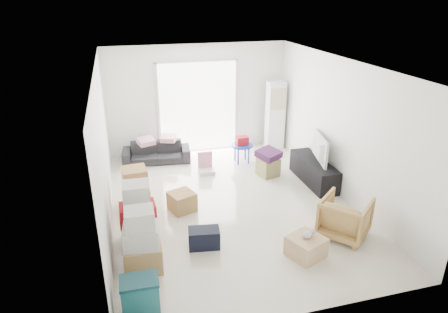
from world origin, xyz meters
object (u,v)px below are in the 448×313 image
object	(u,v)px
ac_tower	(275,116)
kids_table	(242,144)
sofa	(156,149)
wood_crate	(306,247)
tv_console	(314,171)
storage_bins	(141,297)
ottoman	(268,167)
armchair	(345,215)
television	(315,158)

from	to	relation	value
ac_tower	kids_table	world-z (taller)	ac_tower
sofa	wood_crate	bearing A→B (deg)	-61.07
sofa	kids_table	xyz separation A→B (m)	(1.98, -0.58, 0.16)
tv_console	sofa	distance (m)	3.75
storage_bins	ottoman	bearing A→B (deg)	48.86
ottoman	kids_table	world-z (taller)	kids_table
ac_tower	kids_table	bearing A→B (deg)	-146.93
armchair	television	bearing A→B (deg)	-53.59
ottoman	sofa	bearing A→B (deg)	147.97
television	sofa	distance (m)	3.76
storage_bins	kids_table	world-z (taller)	kids_table
television	armchair	size ratio (longest dim) A/B	1.28
ottoman	ac_tower	bearing A→B (deg)	64.08
ottoman	wood_crate	bearing A→B (deg)	-99.57
ottoman	wood_crate	xyz separation A→B (m)	(-0.49, -2.93, -0.04)
tv_console	storage_bins	size ratio (longest dim) A/B	2.71
sofa	ottoman	distance (m)	2.74
wood_crate	sofa	bearing A→B (deg)	112.64
ac_tower	ottoman	world-z (taller)	ac_tower
television	storage_bins	world-z (taller)	television
television	wood_crate	size ratio (longest dim) A/B	1.98
ac_tower	wood_crate	bearing A→B (deg)	-105.69
television	wood_crate	distance (m)	2.74
tv_console	ottoman	size ratio (longest dim) A/B	3.67
ac_tower	tv_console	distance (m)	2.26
tv_console	sofa	bearing A→B (deg)	147.32
ac_tower	sofa	bearing A→B (deg)	-177.23
sofa	armchair	bearing A→B (deg)	-49.83
sofa	ac_tower	bearing A→B (deg)	9.06
ac_tower	armchair	distance (m)	4.23
ac_tower	wood_crate	distance (m)	4.77
armchair	wood_crate	distance (m)	0.97
tv_console	television	world-z (taller)	television
armchair	storage_bins	bearing A→B (deg)	64.29
storage_bins	ac_tower	bearing A→B (deg)	53.05
wood_crate	ac_tower	bearing A→B (deg)	74.31
tv_console	kids_table	world-z (taller)	kids_table
storage_bins	wood_crate	world-z (taller)	storage_bins
sofa	storage_bins	world-z (taller)	sofa
television	storage_bins	xyz separation A→B (m)	(-3.90, -2.95, -0.29)
ac_tower	television	bearing A→B (deg)	-88.68
ac_tower	tv_console	bearing A→B (deg)	-88.68
storage_bins	kids_table	distance (m)	5.17
armchair	storage_bins	distance (m)	3.58
sofa	wood_crate	world-z (taller)	sofa
storage_bins	ottoman	xyz separation A→B (m)	(3.07, 3.51, -0.07)
ac_tower	storage_bins	distance (m)	6.43
ottoman	armchair	bearing A→B (deg)	-81.61
tv_console	ottoman	world-z (taller)	tv_console
storage_bins	kids_table	xyz separation A→B (m)	(2.73, 4.39, 0.19)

